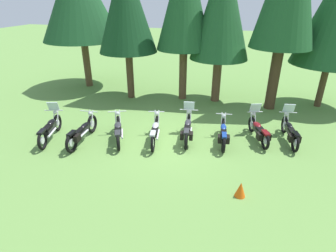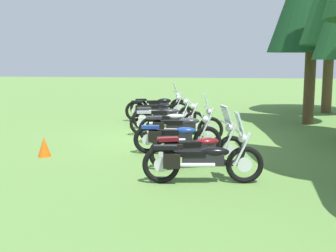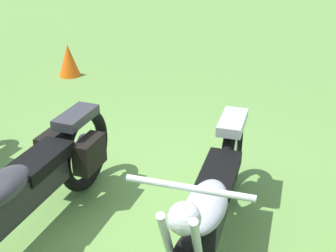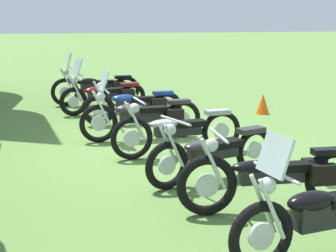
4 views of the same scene
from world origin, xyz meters
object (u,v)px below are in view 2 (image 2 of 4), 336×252
object	(u,v)px
motorcycle_2	(165,115)
traffic_cone	(44,147)
motorcycle_4	(180,126)
motorcycle_7	(202,159)
motorcycle_6	(197,148)
motorcycle_0	(160,105)
motorcycle_3	(169,121)
motorcycle_5	(175,137)
motorcycle_1	(156,110)

from	to	relation	value
motorcycle_2	traffic_cone	xyz separation A→B (m)	(4.88, -2.26, -0.20)
motorcycle_4	motorcycle_7	xyz separation A→B (m)	(3.98, 0.85, -0.01)
motorcycle_6	motorcycle_4	bearing A→B (deg)	84.80
motorcycle_2	motorcycle_0	bearing A→B (deg)	78.44
motorcycle_3	traffic_cone	xyz separation A→B (m)	(3.42, -2.58, -0.21)
traffic_cone	motorcycle_4	bearing A→B (deg)	125.68
motorcycle_3	motorcycle_5	size ratio (longest dim) A/B	1.07
motorcycle_4	motorcycle_6	distance (m)	2.86
motorcycle_0	motorcycle_1	size ratio (longest dim) A/B	0.92
motorcycle_2	motorcycle_4	distance (m)	2.80
motorcycle_4	motorcycle_3	bearing A→B (deg)	103.75
motorcycle_2	motorcycle_6	world-z (taller)	motorcycle_6
motorcycle_6	traffic_cone	bearing A→B (deg)	152.36
motorcycle_7	traffic_cone	xyz separation A→B (m)	(-1.78, -3.92, -0.22)
motorcycle_5	motorcycle_7	xyz separation A→B (m)	(2.55, 0.80, 0.03)
motorcycle_1	motorcycle_2	xyz separation A→B (m)	(1.33, 0.53, -0.02)
motorcycle_2	motorcycle_6	xyz separation A→B (m)	(5.46, 1.48, 0.01)
motorcycle_2	motorcycle_4	xyz separation A→B (m)	(2.68, 0.80, 0.04)
motorcycle_0	motorcycle_4	size ratio (longest dim) A/B	0.95
motorcycle_4	traffic_cone	size ratio (longest dim) A/B	4.97
motorcycle_5	traffic_cone	world-z (taller)	motorcycle_5
motorcycle_0	traffic_cone	bearing A→B (deg)	-117.64
motorcycle_4	motorcycle_6	bearing A→B (deg)	-84.36
motorcycle_1	motorcycle_7	xyz separation A→B (m)	(7.98, 2.18, 0.01)
motorcycle_6	motorcycle_3	bearing A→B (deg)	87.36
motorcycle_0	motorcycle_7	size ratio (longest dim) A/B	0.98
motorcycle_5	motorcycle_6	xyz separation A→B (m)	(1.35, 0.63, 0.02)
motorcycle_0	motorcycle_5	size ratio (longest dim) A/B	1.03
motorcycle_4	motorcycle_2	bearing A→B (deg)	98.65
motorcycle_7	traffic_cone	distance (m)	4.31
motorcycle_2	motorcycle_6	bearing A→B (deg)	-99.27
motorcycle_1	motorcycle_3	world-z (taller)	motorcycle_1
motorcycle_3	motorcycle_4	size ratio (longest dim) A/B	0.99
motorcycle_3	motorcycle_7	world-z (taller)	motorcycle_7
motorcycle_1	motorcycle_5	xyz separation A→B (m)	(5.43, 1.38, -0.03)
motorcycle_5	motorcycle_3	bearing A→B (deg)	95.08
motorcycle_2	motorcycle_7	world-z (taller)	motorcycle_7
motorcycle_3	traffic_cone	world-z (taller)	motorcycle_3
motorcycle_5	motorcycle_7	bearing A→B (deg)	-78.82
motorcycle_1	traffic_cone	size ratio (longest dim) A/B	5.12
motorcycle_3	motorcycle_7	distance (m)	5.37
traffic_cone	motorcycle_3	bearing A→B (deg)	143.01
motorcycle_1	motorcycle_3	distance (m)	2.91
motorcycle_1	motorcycle_4	distance (m)	4.22
motorcycle_5	motorcycle_1	bearing A→B (deg)	97.89
motorcycle_2	motorcycle_1	bearing A→B (deg)	87.27
motorcycle_3	motorcycle_7	bearing A→B (deg)	-87.36
motorcycle_1	motorcycle_2	size ratio (longest dim) A/B	1.14
motorcycle_2	motorcycle_3	size ratio (longest dim) A/B	0.91
motorcycle_6	motorcycle_0	bearing A→B (deg)	85.54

